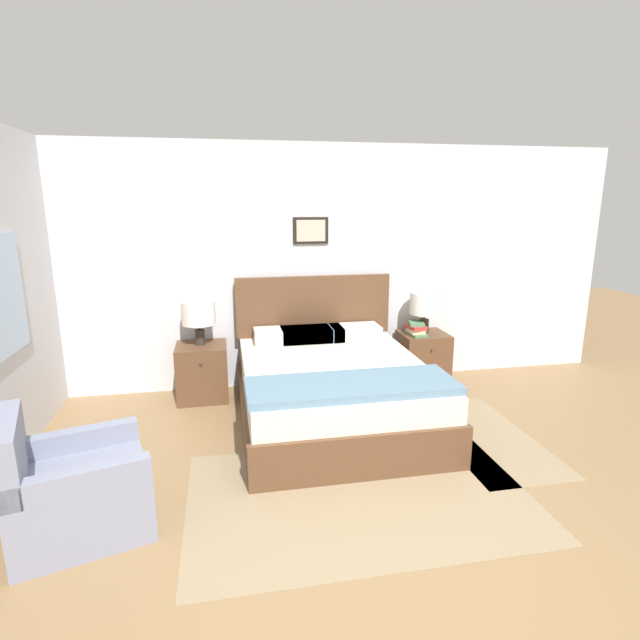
{
  "coord_description": "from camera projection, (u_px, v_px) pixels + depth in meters",
  "views": [
    {
      "loc": [
        -0.78,
        -2.14,
        2.02
      ],
      "look_at": [
        -0.03,
        1.74,
        1.06
      ],
      "focal_mm": 28.0,
      "sensor_mm": 36.0,
      "label": 1
    }
  ],
  "objects": [
    {
      "name": "wall_back",
      "position": [
        297.0,
        268.0,
        5.4
      ],
      "size": [
        7.27,
        0.09,
        2.6
      ],
      "color": "silver",
      "rests_on": "ground_plane"
    },
    {
      "name": "nightstand_by_door",
      "position": [
        423.0,
        358.0,
        5.59
      ],
      "size": [
        0.51,
        0.49,
        0.58
      ],
      "color": "brown",
      "rests_on": "ground_plane"
    },
    {
      "name": "table_lamp_near_window",
      "position": [
        198.0,
        314.0,
        5.02
      ],
      "size": [
        0.34,
        0.34,
        0.46
      ],
      "color": "#2D2823",
      "rests_on": "nightstand_near_window"
    },
    {
      "name": "area_rug_main",
      "position": [
        359.0,
        495.0,
        3.49
      ],
      "size": [
        2.36,
        1.53,
        0.01
      ],
      "color": "#897556",
      "rests_on": "ground_plane"
    },
    {
      "name": "ground_plane",
      "position": [
        387.0,
        589.0,
        2.66
      ],
      "size": [
        16.0,
        16.0,
        0.0
      ],
      "primitive_type": "plane",
      "color": "olive"
    },
    {
      "name": "book_thick_bottom",
      "position": [
        416.0,
        334.0,
        5.45
      ],
      "size": [
        0.19,
        0.29,
        0.03
      ],
      "rotation": [
        0.0,
        0.0,
        0.12
      ],
      "color": "#4C7551",
      "rests_on": "nightstand_by_door"
    },
    {
      "name": "table_lamp_by_door",
      "position": [
        425.0,
        305.0,
        5.47
      ],
      "size": [
        0.34,
        0.34,
        0.46
      ],
      "color": "#2D2823",
      "rests_on": "nightstand_by_door"
    },
    {
      "name": "bed",
      "position": [
        333.0,
        388.0,
        4.62
      ],
      "size": [
        1.68,
        2.09,
        1.22
      ],
      "color": "brown",
      "rests_on": "ground_plane"
    },
    {
      "name": "armchair",
      "position": [
        73.0,
        492.0,
        3.05
      ],
      "size": [
        0.93,
        0.85,
        0.82
      ],
      "rotation": [
        0.0,
        0.0,
        -1.28
      ],
      "color": "gray",
      "rests_on": "ground_plane"
    },
    {
      "name": "book_hardcover_middle",
      "position": [
        416.0,
        331.0,
        5.45
      ],
      "size": [
        0.15,
        0.2,
        0.04
      ],
      "rotation": [
        0.0,
        0.0,
        -0.0
      ],
      "color": "beige",
      "rests_on": "book_thick_bottom"
    },
    {
      "name": "book_slim_near_top",
      "position": [
        416.0,
        323.0,
        5.43
      ],
      "size": [
        0.19,
        0.23,
        0.04
      ],
      "rotation": [
        0.0,
        0.0,
        -0.19
      ],
      "color": "#4C7551",
      "rests_on": "book_novel_upper"
    },
    {
      "name": "area_rug_bedside",
      "position": [
        484.0,
        436.0,
        4.36
      ],
      "size": [
        0.79,
        1.59,
        0.01
      ],
      "color": "#897556",
      "rests_on": "ground_plane"
    },
    {
      "name": "nightstand_near_window",
      "position": [
        203.0,
        372.0,
        5.14
      ],
      "size": [
        0.51,
        0.49,
        0.58
      ],
      "color": "brown",
      "rests_on": "ground_plane"
    },
    {
      "name": "book_novel_upper",
      "position": [
        416.0,
        327.0,
        5.44
      ],
      "size": [
        0.18,
        0.24,
        0.04
      ],
      "rotation": [
        0.0,
        0.0,
        0.11
      ],
      "color": "#B7332D",
      "rests_on": "book_hardcover_middle"
    }
  ]
}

